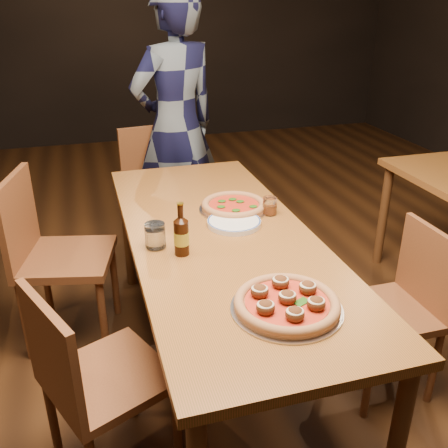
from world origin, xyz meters
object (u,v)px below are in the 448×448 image
object	(u,v)px
chair_main_e	(387,311)
amber_glass	(270,206)
beer_bottle	(181,237)
water_glass	(155,236)
chair_end	(163,196)
pizza_margherita	(234,206)
plate_stack	(234,223)
table_main	(221,248)
diner	(176,127)
pizza_meatball	(287,303)
chair_main_sw	(67,257)
chair_main_nw	(109,376)

from	to	relation	value
chair_main_e	amber_glass	world-z (taller)	chair_main_e
beer_bottle	water_glass	bearing A→B (deg)	135.35
chair_end	water_glass	size ratio (longest dim) A/B	8.87
water_glass	amber_glass	bearing A→B (deg)	18.06
pizza_margherita	plate_stack	world-z (taller)	pizza_margherita
table_main	diner	distance (m)	1.38
amber_glass	pizza_meatball	bearing A→B (deg)	-106.94
pizza_margherita	chair_main_sw	bearing A→B (deg)	163.92
chair_end	water_glass	distance (m)	1.31
plate_stack	pizza_margherita	bearing A→B (deg)	73.10
pizza_margherita	beer_bottle	xyz separation A→B (m)	(-0.34, -0.38, 0.06)
pizza_margherita	amber_glass	xyz separation A→B (m)	(0.15, -0.10, 0.02)
chair_main_e	plate_stack	bearing A→B (deg)	-123.57
chair_main_sw	beer_bottle	bearing A→B (deg)	-128.52
chair_main_sw	pizza_margherita	distance (m)	0.91
amber_glass	diner	bearing A→B (deg)	100.04
chair_main_sw	chair_main_e	bearing A→B (deg)	-107.03
chair_main_e	chair_end	distance (m)	1.71
chair_end	diner	size ratio (longest dim) A/B	0.53
chair_main_nw	plate_stack	world-z (taller)	chair_main_nw
chair_main_e	water_glass	world-z (taller)	water_glass
table_main	amber_glass	world-z (taller)	amber_glass
table_main	chair_main_e	world-z (taller)	chair_main_e
amber_glass	diner	world-z (taller)	diner
table_main	chair_main_nw	size ratio (longest dim) A/B	2.28
table_main	diner	xyz separation A→B (m)	(0.07, 1.36, 0.23)
chair_main_e	table_main	bearing A→B (deg)	-115.56
chair_end	beer_bottle	world-z (taller)	beer_bottle
chair_end	plate_stack	bearing A→B (deg)	-90.46
chair_main_e	amber_glass	size ratio (longest dim) A/B	9.83
chair_main_nw	chair_end	distance (m)	1.70
chair_main_nw	amber_glass	bearing A→B (deg)	-79.87
table_main	beer_bottle	distance (m)	0.29
chair_main_e	pizza_meatball	xyz separation A→B (m)	(-0.64, -0.30, 0.36)
plate_stack	beer_bottle	size ratio (longest dim) A/B	1.13
chair_main_nw	table_main	bearing A→B (deg)	-76.47
chair_end	pizza_margherita	size ratio (longest dim) A/B	2.79
plate_stack	water_glass	bearing A→B (deg)	-162.80
pizza_margherita	plate_stack	xyz separation A→B (m)	(-0.05, -0.17, -0.01)
plate_stack	beer_bottle	xyz separation A→B (m)	(-0.29, -0.21, 0.07)
chair_main_nw	chair_main_e	world-z (taller)	chair_main_nw
water_glass	plate_stack	bearing A→B (deg)	17.20
table_main	pizza_meatball	bearing A→B (deg)	-85.25
amber_glass	chair_main_nw	bearing A→B (deg)	-145.89
beer_bottle	water_glass	size ratio (longest dim) A/B	2.05
pizza_margherita	chair_main_e	bearing A→B (deg)	-46.01
chair_end	table_main	bearing A→B (deg)	-94.88
chair_main_nw	pizza_margherita	xyz separation A→B (m)	(0.69, 0.67, 0.33)
beer_bottle	pizza_margherita	bearing A→B (deg)	48.23
chair_main_nw	pizza_margherita	distance (m)	1.02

